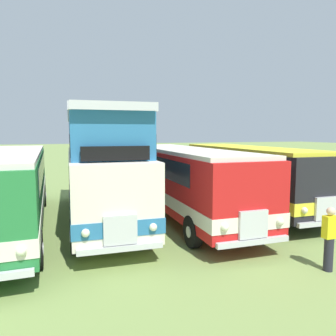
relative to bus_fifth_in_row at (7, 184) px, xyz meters
name	(u,v)px	position (x,y,z in m)	size (l,w,h in m)	color
bus_fifth_in_row	(7,184)	(0.00, 0.00, 0.00)	(2.93, 11.71, 2.99)	#237538
bus_sixth_in_row	(100,164)	(3.52, 0.56, 0.60)	(2.76, 10.85, 4.52)	silver
bus_seventh_in_row	(183,176)	(7.04, -0.02, 0.00)	(2.67, 11.09, 2.99)	red
bus_eighth_in_row	(248,172)	(10.55, 0.37, -0.01)	(2.66, 10.04, 2.99)	black
marshal_person	(329,238)	(8.67, -6.70, -0.87)	(0.36, 0.24, 1.73)	#23232D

